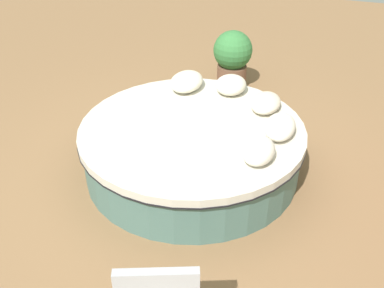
# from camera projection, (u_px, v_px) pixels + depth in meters

# --- Properties ---
(ground_plane) EXTENTS (16.00, 16.00, 0.00)m
(ground_plane) POSITION_uv_depth(u_px,v_px,m) (192.00, 169.00, 5.05)
(ground_plane) COLOR olive
(round_bed) EXTENTS (2.47, 2.47, 0.57)m
(round_bed) POSITION_uv_depth(u_px,v_px,m) (192.00, 148.00, 4.89)
(round_bed) COLOR #4C726B
(round_bed) RESTS_ON ground_plane
(throw_pillow_0) EXTENTS (0.46, 0.31, 0.20)m
(throw_pillow_0) POSITION_uv_depth(u_px,v_px,m) (258.00, 150.00, 4.17)
(throw_pillow_0) COLOR silver
(throw_pillow_0) RESTS_ON round_bed
(throw_pillow_1) EXTENTS (0.54, 0.32, 0.18)m
(throw_pillow_1) POSITION_uv_depth(u_px,v_px,m) (280.00, 127.00, 4.56)
(throw_pillow_1) COLOR silver
(throw_pillow_1) RESTS_ON round_bed
(throw_pillow_2) EXTENTS (0.51, 0.34, 0.16)m
(throw_pillow_2) POSITION_uv_depth(u_px,v_px,m) (266.00, 103.00, 5.02)
(throw_pillow_2) COLOR beige
(throw_pillow_2) RESTS_ON round_bed
(throw_pillow_3) EXTENTS (0.44, 0.38, 0.21)m
(throw_pillow_3) POSITION_uv_depth(u_px,v_px,m) (231.00, 85.00, 5.36)
(throw_pillow_3) COLOR beige
(throw_pillow_3) RESTS_ON round_bed
(throw_pillow_4) EXTENTS (0.55, 0.39, 0.20)m
(throw_pillow_4) POSITION_uv_depth(u_px,v_px,m) (186.00, 81.00, 5.45)
(throw_pillow_4) COLOR beige
(throw_pillow_4) RESTS_ON round_bed
(planter) EXTENTS (0.58, 0.58, 0.90)m
(planter) POSITION_uv_depth(u_px,v_px,m) (232.00, 57.00, 6.56)
(planter) COLOR brown
(planter) RESTS_ON ground_plane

